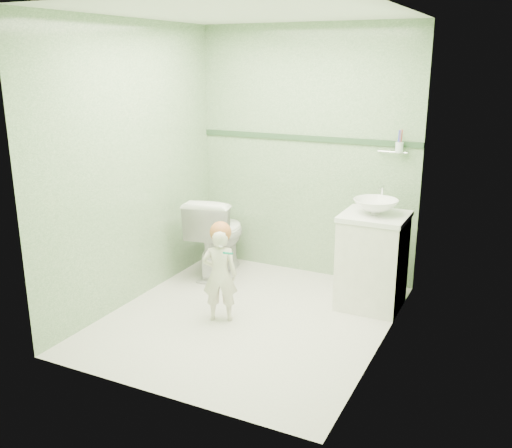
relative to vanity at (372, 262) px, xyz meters
The scene contains 12 objects.
ground 1.16m from the vanity, 140.19° to the right, with size 2.50×2.50×0.00m, color beige.
room_shell 1.35m from the vanity, 140.19° to the right, with size 2.50×2.54×2.40m.
trim_stripe 1.38m from the vanity, 147.36° to the left, with size 2.20×0.02×0.05m, color #315133.
vanity is the anchor object (origin of this frame).
counter 0.41m from the vanity, ahead, with size 0.54×0.52×0.04m, color white.
basin 0.49m from the vanity, ahead, with size 0.37×0.37×0.13m, color white.
faucet 0.60m from the vanity, 90.00° to the left, with size 0.03×0.13×0.18m.
cup_holder 1.05m from the vanity, 83.73° to the left, with size 0.26×0.07×0.21m.
toilet 1.58m from the vanity, behind, with size 0.45×0.79×0.80m, color white.
toddler 1.32m from the vanity, 141.92° to the right, with size 0.29×0.19×0.78m, color silver.
hair_cap 1.35m from the vanity, 142.79° to the right, with size 0.17×0.17×0.17m, color #B16534.
teal_toothbrush 1.30m from the vanity, 135.73° to the right, with size 0.10×0.14×0.08m.
Camera 1 is at (1.95, -3.85, 2.08)m, focal length 39.84 mm.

